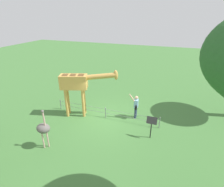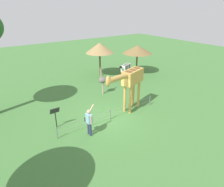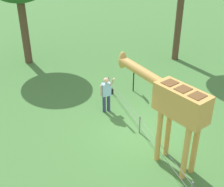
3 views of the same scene
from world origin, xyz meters
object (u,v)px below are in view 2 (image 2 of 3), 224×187
object	(u,v)px
shade_hut_far	(100,48)
info_sign	(55,113)
ostrich	(103,80)
zebra	(125,69)
shade_hut_near	(137,49)
giraffe	(130,80)
visitor	(89,121)

from	to	relation	value
shade_hut_far	info_sign	size ratio (longest dim) A/B	2.54
ostrich	info_sign	distance (m)	5.61
zebra	shade_hut_far	xyz separation A→B (m)	(1.22, -2.59, 1.68)
ostrich	shade_hut_near	distance (m)	6.53
giraffe	ostrich	xyz separation A→B (m)	(-0.09, -3.49, -1.07)
zebra	info_sign	size ratio (longest dim) A/B	1.35
zebra	visitor	bearing A→B (deg)	39.01
ostrich	zebra	bearing A→B (deg)	-157.63
ostrich	shade_hut_near	xyz separation A→B (m)	(-5.87, -2.52, 1.35)
visitor	shade_hut_near	distance (m)	11.90
giraffe	visitor	bearing A→B (deg)	13.88
zebra	shade_hut_far	size ratio (longest dim) A/B	0.53
giraffe	ostrich	bearing A→B (deg)	-91.50
shade_hut_near	info_sign	bearing A→B (deg)	25.34
shade_hut_near	info_sign	distance (m)	12.08
visitor	ostrich	distance (m)	5.74
giraffe	shade_hut_near	xyz separation A→B (m)	(-5.96, -6.01, 0.28)
ostrich	giraffe	bearing A→B (deg)	88.50
shade_hut_near	info_sign	size ratio (longest dim) A/B	2.29
shade_hut_far	info_sign	distance (m)	9.99
zebra	ostrich	bearing A→B (deg)	22.37
shade_hut_near	shade_hut_far	xyz separation A→B (m)	(3.61, -1.51, 0.32)
giraffe	zebra	xyz separation A→B (m)	(-3.58, -4.93, -1.08)
visitor	zebra	size ratio (longest dim) A/B	0.98
giraffe	shade_hut_far	bearing A→B (deg)	-107.37
giraffe	zebra	distance (m)	6.18
ostrich	info_sign	xyz separation A→B (m)	(4.96, 2.61, -0.23)
zebra	giraffe	bearing A→B (deg)	54.03
giraffe	ostrich	world-z (taller)	giraffe
giraffe	visitor	xyz separation A→B (m)	(3.61, 0.89, -1.34)
ostrich	info_sign	size ratio (longest dim) A/B	1.70
giraffe	shade_hut_far	xyz separation A→B (m)	(-2.35, -7.52, 0.60)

